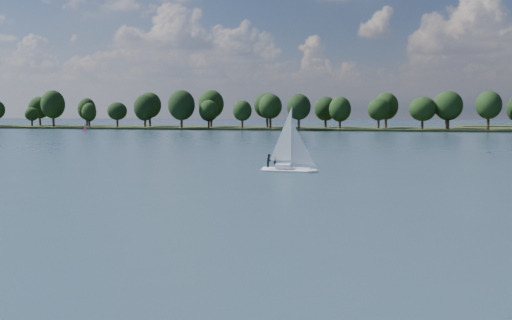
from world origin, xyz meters
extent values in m
plane|color=#233342|center=(0.00, 100.00, 0.00)|extent=(700.00, 700.00, 0.00)
cube|color=black|center=(0.00, 212.00, 0.00)|extent=(660.00, 40.00, 1.50)
cube|color=white|center=(3.57, 54.07, 0.00)|extent=(6.57, 1.99, 0.77)
cube|color=white|center=(3.57, 54.07, 0.77)|extent=(1.95, 1.20, 0.48)
cylinder|color=silver|center=(3.57, 54.07, 4.36)|extent=(0.12, 0.12, 7.67)
imported|color=black|center=(1.99, 54.54, 1.38)|extent=(0.51, 0.67, 1.65)
imported|color=black|center=(1.34, 53.94, 1.38)|extent=(0.63, 0.80, 1.65)
cube|color=silver|center=(-80.53, 156.15, 0.00)|extent=(2.48, 1.13, 0.39)
cylinder|color=silver|center=(-80.53, 156.15, 1.94)|extent=(0.07, 0.07, 3.45)
camera|label=1|loc=(15.07, -16.53, 7.81)|focal=40.00mm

